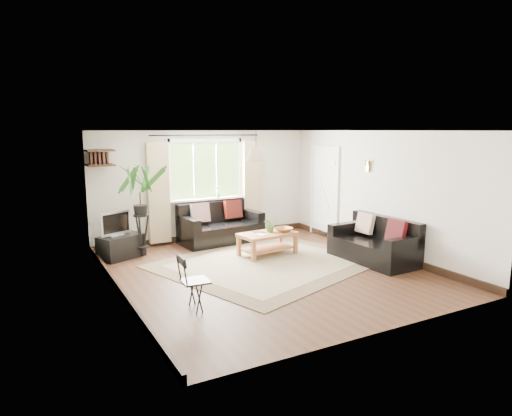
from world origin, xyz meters
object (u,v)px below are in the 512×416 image
palm_stand (141,211)px  folding_chair (195,282)px  sofa_right (373,241)px  tv_stand (121,247)px  sofa_back (221,224)px  coffee_table (267,244)px

palm_stand → folding_chair: size_ratio=2.33×
sofa_right → tv_stand: sofa_right is taller
palm_stand → folding_chair: bearing=-90.8°
sofa_back → sofa_right: size_ratio=1.05×
palm_stand → sofa_back: bearing=9.4°
sofa_right → tv_stand: bearing=-123.5°
palm_stand → tv_stand: bearing=166.6°
coffee_table → palm_stand: palm_stand is taller
tv_stand → palm_stand: size_ratio=0.46×
tv_stand → palm_stand: (0.38, -0.09, 0.67)m
sofa_back → coffee_table: (0.37, -1.38, -0.18)m
tv_stand → folding_chair: (0.34, -3.04, 0.16)m
coffee_table → palm_stand: size_ratio=0.62×
sofa_back → coffee_table: 1.44m
folding_chair → sofa_back: bearing=-26.4°
sofa_right → folding_chair: bearing=-83.4°
sofa_right → tv_stand: 4.75m
sofa_back → sofa_right: (1.88, -2.66, -0.02)m
tv_stand → folding_chair: folding_chair is taller
sofa_back → tv_stand: size_ratio=2.11×
coffee_table → folding_chair: size_ratio=1.44×
sofa_back → palm_stand: size_ratio=0.98×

